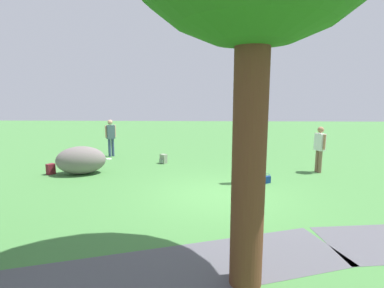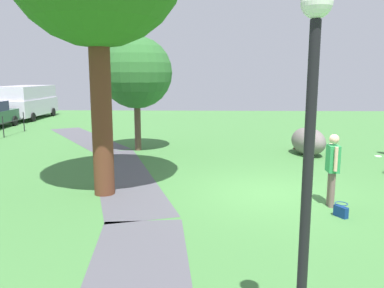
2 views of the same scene
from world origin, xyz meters
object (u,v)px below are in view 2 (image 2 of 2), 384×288
(lawn_boulder, at_px, (308,141))
(backpack_by_boulder, at_px, (298,145))
(woman_with_handbag, at_px, (333,165))
(frisbee_on_grass, at_px, (378,156))
(delivery_van, at_px, (25,101))
(young_tree_near_path, at_px, (136,73))
(handbag_on_grass, at_px, (341,211))
(lamp_post, at_px, (309,152))

(lawn_boulder, distance_m, backpack_by_boulder, 1.20)
(woman_with_handbag, xyz_separation_m, frisbee_on_grass, (5.78, -3.61, -0.98))
(frisbee_on_grass, bearing_deg, delivery_van, 57.13)
(young_tree_near_path, height_order, delivery_van, young_tree_near_path)
(handbag_on_grass, bearing_deg, delivery_van, 39.56)
(lamp_post, relative_size, backpack_by_boulder, 9.46)
(young_tree_near_path, xyz_separation_m, lamp_post, (-12.03, -3.70, -0.80))
(woman_with_handbag, distance_m, delivery_van, 24.00)
(delivery_van, bearing_deg, young_tree_near_path, -138.99)
(handbag_on_grass, xyz_separation_m, delivery_van, (18.92, 15.63, 1.13))
(woman_with_handbag, bearing_deg, backpack_by_boulder, -7.36)
(lawn_boulder, distance_m, frisbee_on_grass, 2.64)
(lawn_boulder, bearing_deg, young_tree_near_path, 83.77)
(young_tree_near_path, height_order, woman_with_handbag, young_tree_near_path)
(lamp_post, distance_m, backpack_by_boulder, 12.95)
(backpack_by_boulder, xyz_separation_m, frisbee_on_grass, (-1.40, -2.68, -0.18))
(lawn_boulder, height_order, woman_with_handbag, woman_with_handbag)
(lamp_post, distance_m, woman_with_handbag, 5.77)
(lamp_post, relative_size, delivery_van, 0.65)
(woman_with_handbag, bearing_deg, lawn_boulder, -9.65)
(handbag_on_grass, distance_m, backpack_by_boulder, 7.94)
(lamp_post, relative_size, handbag_on_grass, 10.24)
(handbag_on_grass, bearing_deg, frisbee_on_grass, -29.01)
(backpack_by_boulder, bearing_deg, woman_with_handbag, 172.64)
(young_tree_near_path, xyz_separation_m, delivery_van, (11.44, 9.95, -1.85))
(young_tree_near_path, bearing_deg, handbag_on_grass, -142.77)
(woman_with_handbag, bearing_deg, handbag_on_grass, -179.54)
(woman_with_handbag, distance_m, frisbee_on_grass, 6.89)
(backpack_by_boulder, bearing_deg, delivery_van, 56.32)
(lawn_boulder, height_order, handbag_on_grass, lawn_boulder)
(young_tree_near_path, bearing_deg, backpack_by_boulder, -86.43)
(young_tree_near_path, distance_m, delivery_van, 15.28)
(handbag_on_grass, distance_m, delivery_van, 24.57)
(woman_with_handbag, height_order, frisbee_on_grass, woman_with_handbag)
(woman_with_handbag, height_order, backpack_by_boulder, woman_with_handbag)
(lawn_boulder, bearing_deg, delivery_van, 53.83)
(lawn_boulder, bearing_deg, woman_with_handbag, 170.35)
(woman_with_handbag, relative_size, backpack_by_boulder, 4.26)
(lamp_post, height_order, frisbee_on_grass, lamp_post)
(young_tree_near_path, xyz_separation_m, woman_with_handbag, (-6.77, -5.68, -2.13))
(delivery_van, bearing_deg, lawn_boulder, -126.17)
(lawn_boulder, relative_size, backpack_by_boulder, 5.06)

